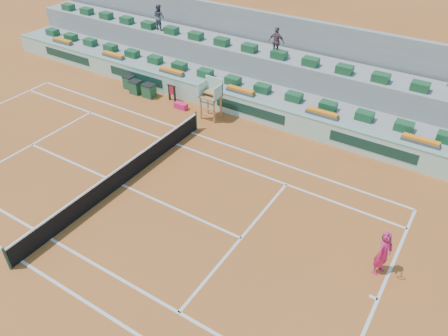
% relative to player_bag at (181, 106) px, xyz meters
% --- Properties ---
extents(ground, '(90.00, 90.00, 0.00)m').
position_rel_player_bag_xyz_m(ground, '(2.17, -7.39, -0.18)').
color(ground, '#9B4D1E').
rests_on(ground, ground).
extents(seating_tier_lower, '(36.00, 4.00, 1.20)m').
position_rel_player_bag_xyz_m(seating_tier_lower, '(2.17, 3.31, 0.42)').
color(seating_tier_lower, gray).
rests_on(seating_tier_lower, ground).
extents(seating_tier_upper, '(36.00, 2.40, 2.60)m').
position_rel_player_bag_xyz_m(seating_tier_upper, '(2.17, 4.91, 1.12)').
color(seating_tier_upper, gray).
rests_on(seating_tier_upper, ground).
extents(stadium_back_wall, '(36.00, 0.40, 4.40)m').
position_rel_player_bag_xyz_m(stadium_back_wall, '(2.17, 6.51, 2.02)').
color(stadium_back_wall, gray).
rests_on(stadium_back_wall, ground).
extents(player_bag, '(0.82, 0.36, 0.36)m').
position_rel_player_bag_xyz_m(player_bag, '(0.00, 0.00, 0.00)').
color(player_bag, '#DD1C60').
rests_on(player_bag, ground).
extents(spectator_left, '(0.92, 0.77, 1.70)m').
position_rel_player_bag_xyz_m(spectator_left, '(-5.00, 4.52, 3.27)').
color(spectator_left, '#535461').
rests_on(spectator_left, seating_tier_upper).
extents(spectator_mid, '(1.00, 0.42, 1.70)m').
position_rel_player_bag_xyz_m(spectator_mid, '(3.83, 4.56, 3.27)').
color(spectator_mid, '#6A4753').
rests_on(spectator_mid, seating_tier_upper).
extents(court_lines, '(23.89, 11.09, 0.01)m').
position_rel_player_bag_xyz_m(court_lines, '(2.17, -7.39, -0.18)').
color(court_lines, silver).
rests_on(court_lines, ground).
extents(tennis_net, '(0.10, 11.97, 1.10)m').
position_rel_player_bag_xyz_m(tennis_net, '(2.17, -7.39, 0.35)').
color(tennis_net, black).
rests_on(tennis_net, ground).
extents(advertising_hoarding, '(36.00, 0.34, 1.26)m').
position_rel_player_bag_xyz_m(advertising_hoarding, '(2.19, 1.11, 0.45)').
color(advertising_hoarding, '#ADDAC5').
rests_on(advertising_hoarding, ground).
extents(umpire_chair, '(1.10, 0.90, 2.40)m').
position_rel_player_bag_xyz_m(umpire_chair, '(2.17, 0.11, 1.36)').
color(umpire_chair, '#A06E3C').
rests_on(umpire_chair, ground).
extents(seat_row_lower, '(32.90, 0.60, 0.44)m').
position_rel_player_bag_xyz_m(seat_row_lower, '(2.17, 2.41, 1.24)').
color(seat_row_lower, '#1A4F2A').
rests_on(seat_row_lower, seating_tier_lower).
extents(seat_row_upper, '(32.90, 0.60, 0.44)m').
position_rel_player_bag_xyz_m(seat_row_upper, '(2.17, 4.31, 2.64)').
color(seat_row_upper, '#1A4F2A').
rests_on(seat_row_upper, seating_tier_upper).
extents(flower_planters, '(26.80, 0.36, 0.28)m').
position_rel_player_bag_xyz_m(flower_planters, '(0.67, 1.61, 1.15)').
color(flower_planters, '#515151').
rests_on(flower_planters, seating_tier_lower).
extents(drink_cooler_a, '(0.76, 0.66, 0.84)m').
position_rel_player_bag_xyz_m(drink_cooler_a, '(-2.61, 0.19, 0.24)').
color(drink_cooler_a, '#194B2E').
rests_on(drink_cooler_a, ground).
extents(drink_cooler_b, '(0.72, 0.62, 0.84)m').
position_rel_player_bag_xyz_m(drink_cooler_b, '(-3.65, 0.12, 0.24)').
color(drink_cooler_b, '#194B2E').
rests_on(drink_cooler_b, ground).
extents(drink_cooler_c, '(0.65, 0.56, 0.84)m').
position_rel_player_bag_xyz_m(drink_cooler_c, '(-4.49, 0.42, 0.24)').
color(drink_cooler_c, '#194B2E').
rests_on(drink_cooler_c, ground).
extents(towel_rack, '(0.60, 0.10, 1.03)m').
position_rel_player_bag_xyz_m(towel_rack, '(-1.06, 0.54, 0.42)').
color(towel_rack, black).
rests_on(towel_rack, ground).
extents(tennis_player, '(0.67, 0.97, 2.28)m').
position_rel_player_bag_xyz_m(tennis_player, '(13.69, -6.13, 0.78)').
color(tennis_player, '#DD1C60').
rests_on(tennis_player, ground).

